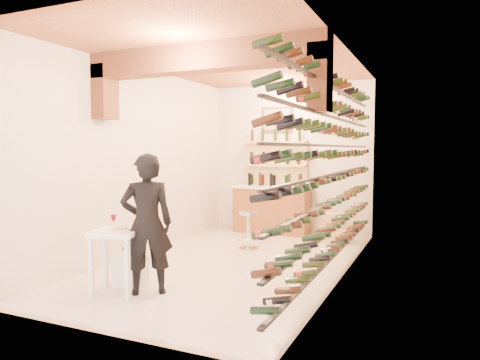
% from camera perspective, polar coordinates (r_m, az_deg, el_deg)
% --- Properties ---
extents(ground, '(6.00, 6.00, 0.00)m').
position_cam_1_polar(ground, '(7.21, -0.99, -10.52)').
color(ground, beige).
rests_on(ground, ground).
extents(room_shell, '(3.52, 6.02, 3.21)m').
position_cam_1_polar(room_shell, '(6.76, -1.95, 7.76)').
color(room_shell, beige).
rests_on(room_shell, ground).
extents(wine_rack, '(0.32, 5.70, 2.56)m').
position_cam_1_polar(wine_rack, '(6.49, 11.35, 1.64)').
color(wine_rack, black).
rests_on(wine_rack, ground).
extents(back_counter, '(1.70, 0.62, 1.29)m').
position_cam_1_polar(back_counter, '(9.63, 4.07, -3.62)').
color(back_counter, brown).
rests_on(back_counter, ground).
extents(back_shelving, '(1.40, 0.31, 2.73)m').
position_cam_1_polar(back_shelving, '(9.79, 4.57, 0.25)').
color(back_shelving, '#DFC07D').
rests_on(back_shelving, ground).
extents(tasting_table, '(0.70, 0.70, 0.97)m').
position_cam_1_polar(tasting_table, '(5.80, -15.61, -7.62)').
color(tasting_table, white).
rests_on(tasting_table, ground).
extents(white_stool, '(0.36, 0.36, 0.42)m').
position_cam_1_polar(white_stool, '(6.13, -13.75, -11.23)').
color(white_stool, white).
rests_on(white_stool, ground).
extents(person, '(0.76, 0.73, 1.75)m').
position_cam_1_polar(person, '(5.67, -11.83, -5.53)').
color(person, black).
rests_on(person, ground).
extents(chrome_barstool, '(0.36, 0.36, 0.70)m').
position_cam_1_polar(chrome_barstool, '(8.04, 1.12, -6.07)').
color(chrome_barstool, silver).
rests_on(chrome_barstool, ground).
extents(crate_lower, '(0.50, 0.35, 0.29)m').
position_cam_1_polar(crate_lower, '(8.87, 11.97, -6.88)').
color(crate_lower, tan).
rests_on(crate_lower, ground).
extents(crate_upper, '(0.53, 0.42, 0.27)m').
position_cam_1_polar(crate_upper, '(8.82, 11.99, -5.07)').
color(crate_upper, tan).
rests_on(crate_upper, crate_lower).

